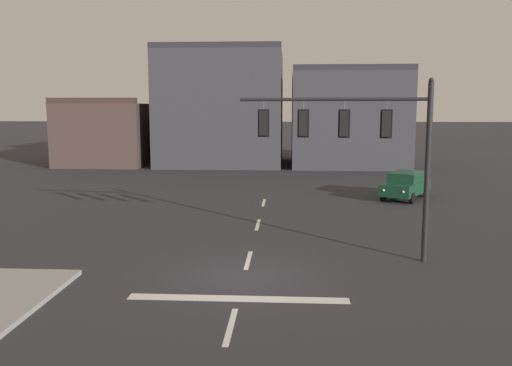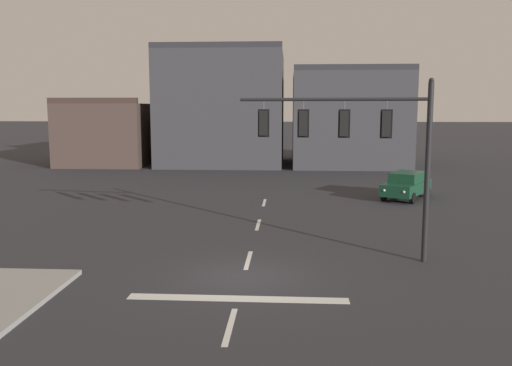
% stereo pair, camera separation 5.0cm
% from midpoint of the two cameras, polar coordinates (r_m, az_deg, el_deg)
% --- Properties ---
extents(ground_plane, '(400.00, 400.00, 0.00)m').
position_cam_midpoint_polar(ground_plane, '(17.88, -1.38, -9.88)').
color(ground_plane, '#2B2B30').
extents(stop_bar_paint, '(6.40, 0.50, 0.01)m').
position_cam_midpoint_polar(stop_bar_paint, '(15.99, -2.00, -12.05)').
color(stop_bar_paint, silver).
rests_on(stop_bar_paint, ground).
extents(lane_centreline, '(0.16, 26.40, 0.01)m').
position_cam_midpoint_polar(lane_centreline, '(19.78, -0.89, -8.10)').
color(lane_centreline, silver).
rests_on(lane_centreline, ground).
extents(signal_mast_near_side, '(6.77, 1.14, 6.48)m').
position_cam_midpoint_polar(signal_mast_near_side, '(19.72, 10.74, 4.83)').
color(signal_mast_near_side, black).
rests_on(signal_mast_near_side, ground).
extents(car_lot_nearside, '(3.74, 4.71, 1.61)m').
position_cam_midpoint_polar(car_lot_nearside, '(33.95, 15.44, -0.17)').
color(car_lot_nearside, '#143D28').
rests_on(car_lot_nearside, ground).
extents(building_row, '(32.40, 13.86, 11.09)m').
position_cam_midpoint_polar(building_row, '(53.56, -1.08, 6.83)').
color(building_row, '#473833').
rests_on(building_row, ground).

